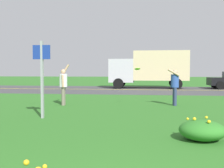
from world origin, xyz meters
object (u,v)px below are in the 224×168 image
at_px(sign_post_near_path, 42,71).
at_px(person_thrower_white_shirt, 63,84).
at_px(person_catcher_blue_shirt, 175,84).
at_px(frisbee_lime, 137,69).
at_px(box_truck_silver, 150,68).

bearing_deg(sign_post_near_path, person_thrower_white_shirt, 95.76).
distance_m(person_thrower_white_shirt, person_catcher_blue_shirt, 4.82).
relative_size(frisbee_lime, box_truck_silver, 0.04).
relative_size(person_thrower_white_shirt, person_catcher_blue_shirt, 1.13).
bearing_deg(box_truck_silver, person_thrower_white_shirt, -108.18).
xyz_separation_m(frisbee_lime, box_truck_silver, (0.75, 11.95, 0.23)).
bearing_deg(person_thrower_white_shirt, frisbee_lime, 1.83).
bearing_deg(box_truck_silver, sign_post_near_path, -103.44).
distance_m(frisbee_lime, box_truck_silver, 11.98).
height_order(sign_post_near_path, frisbee_lime, sign_post_near_path).
bearing_deg(person_thrower_white_shirt, person_catcher_blue_shirt, 5.64).
bearing_deg(person_catcher_blue_shirt, box_truck_silver, 94.15).
bearing_deg(person_catcher_blue_shirt, frisbee_lime, -166.85).
height_order(sign_post_near_path, person_catcher_blue_shirt, sign_post_near_path).
distance_m(sign_post_near_path, person_thrower_white_shirt, 3.24).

